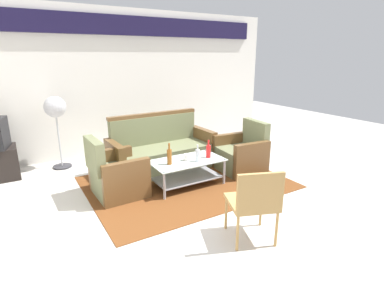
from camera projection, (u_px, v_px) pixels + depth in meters
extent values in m
plane|color=beige|center=(217.00, 205.00, 4.10)|extent=(14.00, 14.00, 0.00)
cube|color=silver|center=(132.00, 82.00, 6.22)|extent=(6.52, 0.12, 2.80)
cube|color=#191433|center=(130.00, 26.00, 5.85)|extent=(5.76, 0.08, 0.36)
cube|color=brown|center=(186.00, 182.00, 4.82)|extent=(2.96, 2.21, 0.01)
cube|color=#6B704C|center=(163.00, 158.00, 5.25)|extent=(1.62, 0.75, 0.42)
cube|color=#6B704C|center=(154.00, 129.00, 5.39)|extent=(1.60, 0.19, 0.48)
cube|color=brown|center=(203.00, 145.00, 5.66)|extent=(0.14, 0.70, 0.62)
cube|color=brown|center=(115.00, 162.00, 4.79)|extent=(0.14, 0.70, 0.62)
cube|color=brown|center=(154.00, 114.00, 5.31)|extent=(1.64, 0.15, 0.06)
cube|color=#6B704C|center=(119.00, 180.00, 4.37)|extent=(0.68, 0.62, 0.40)
cube|color=#6B704C|center=(95.00, 156.00, 4.09)|extent=(0.14, 0.60, 0.45)
cube|color=brown|center=(111.00, 167.00, 4.61)|extent=(0.66, 0.12, 0.58)
cube|color=brown|center=(127.00, 182.00, 4.08)|extent=(0.66, 0.12, 0.58)
cube|color=#6B704C|center=(240.00, 160.00, 5.23)|extent=(0.70, 0.65, 0.40)
cube|color=#6B704C|center=(256.00, 134.00, 5.24)|extent=(0.17, 0.61, 0.45)
cube|color=brown|center=(252.00, 160.00, 4.92)|extent=(0.67, 0.15, 0.58)
cube|color=brown|center=(229.00, 149.00, 5.49)|extent=(0.67, 0.15, 0.58)
cube|color=silver|center=(187.00, 161.00, 4.60)|extent=(1.10, 0.60, 0.02)
cube|color=#9E9EA5|center=(187.00, 177.00, 4.68)|extent=(1.00, 0.52, 0.02)
cylinder|color=#9E9EA5|center=(149.00, 174.00, 4.62)|extent=(0.04, 0.04, 0.40)
cylinder|color=#9E9EA5|center=(206.00, 162.00, 5.12)|extent=(0.04, 0.04, 0.40)
cylinder|color=#9E9EA5|center=(164.00, 186.00, 4.19)|extent=(0.04, 0.04, 0.40)
cylinder|color=#9E9EA5|center=(224.00, 172.00, 4.69)|extent=(0.04, 0.04, 0.40)
cylinder|color=brown|center=(169.00, 157.00, 4.40)|extent=(0.07, 0.07, 0.22)
cylinder|color=brown|center=(169.00, 146.00, 4.35)|extent=(0.03, 0.03, 0.09)
cylinder|color=red|center=(208.00, 151.00, 4.69)|extent=(0.07, 0.07, 0.19)
cylinder|color=red|center=(209.00, 143.00, 4.65)|extent=(0.03, 0.03, 0.08)
cylinder|color=silver|center=(198.00, 156.00, 4.53)|extent=(0.07, 0.07, 0.18)
cylinder|color=silver|center=(198.00, 147.00, 4.49)|extent=(0.02, 0.02, 0.08)
cylinder|color=silver|center=(186.00, 157.00, 4.58)|extent=(0.08, 0.08, 0.10)
cylinder|color=#2D2D33|center=(62.00, 166.00, 5.47)|extent=(0.32, 0.32, 0.03)
cylinder|color=#B2B2B7|center=(59.00, 140.00, 5.33)|extent=(0.03, 0.03, 0.95)
sphere|color=#B2B2B7|center=(55.00, 107.00, 5.17)|extent=(0.36, 0.36, 0.36)
cube|color=#AD844C|center=(251.00, 202.00, 3.26)|extent=(0.62, 0.62, 0.04)
cube|color=#AD844C|center=(260.00, 192.00, 2.99)|extent=(0.46, 0.21, 0.40)
cylinder|color=#AD844C|center=(226.00, 212.00, 3.49)|extent=(0.03, 0.03, 0.42)
cylinder|color=#AD844C|center=(261.00, 209.00, 3.56)|extent=(0.03, 0.03, 0.42)
cylinder|color=#AD844C|center=(238.00, 232.00, 3.09)|extent=(0.03, 0.03, 0.42)
cylinder|color=#AD844C|center=(277.00, 228.00, 3.16)|extent=(0.03, 0.03, 0.42)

